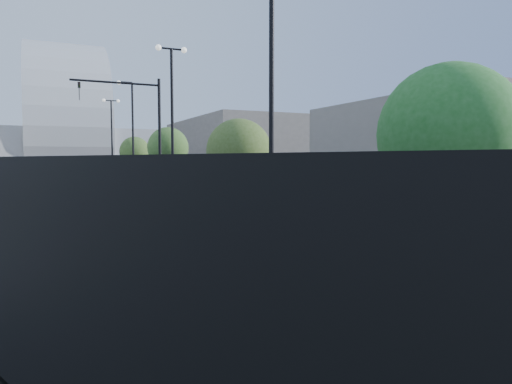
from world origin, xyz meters
name	(u,v)px	position (x,y,z in m)	size (l,w,h in m)	color
sidewalk	(154,193)	(3.50, 40.00, 0.06)	(7.00, 140.00, 0.12)	#4C2D23
concrete_strip	(182,192)	(6.20, 40.00, 0.07)	(2.40, 140.00, 0.13)	slate
curb	(115,194)	(0.00, 40.00, 0.07)	(0.30, 140.00, 0.14)	gray
dump_truck	(123,333)	(-5.19, 1.95, 1.34)	(6.85, 13.25, 3.17)	black
white_sedan	(117,211)	(-2.76, 19.62, 0.73)	(1.54, 4.40, 1.45)	white
dark_car_mid	(46,189)	(-5.70, 41.84, 0.56)	(1.87, 4.06, 1.13)	black
dark_car_far	(67,186)	(-3.91, 42.60, 0.77)	(2.14, 5.27, 1.53)	black
pedestrian	(385,219)	(5.42, 10.29, 0.98)	(0.72, 0.47, 1.96)	black
streetlight_1	(268,121)	(0.49, 10.00, 4.34)	(1.44, 0.56, 9.21)	black
streetlight_2	(172,129)	(0.60, 22.00, 4.82)	(1.72, 0.56, 9.28)	black
streetlight_3	(132,144)	(0.49, 34.00, 4.34)	(1.44, 0.56, 9.21)	black
streetlight_4	(112,143)	(0.60, 46.00, 4.82)	(1.72, 0.56, 9.28)	black
traffic_mast	(145,129)	(-0.30, 25.00, 4.98)	(5.09, 0.20, 8.00)	black
tree_0	(449,135)	(1.65, 4.02, 3.66)	(2.85, 2.85, 5.10)	#382619
tree_1	(240,152)	(1.65, 15.02, 3.49)	(2.75, 2.75, 4.87)	#382619
tree_2	(169,148)	(1.65, 27.02, 3.93)	(2.68, 2.68, 5.28)	#382619
tree_3	(135,152)	(1.65, 39.02, 3.87)	(2.65, 2.65, 5.21)	#382619
convention_center	(66,144)	(-2.00, 85.00, 6.00)	(50.00, 30.00, 50.00)	#A2A7AC
commercial_block_ne	(237,153)	(16.00, 50.00, 4.00)	(12.00, 22.00, 8.00)	#5F5A56
commercial_block_e	(437,155)	(18.00, 20.00, 3.50)	(10.00, 16.00, 7.00)	slate
utility_cover_1	(356,263)	(2.40, 8.00, 0.13)	(0.50, 0.50, 0.02)	black
utility_cover_2	(223,219)	(2.40, 19.00, 0.13)	(0.50, 0.50, 0.02)	black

